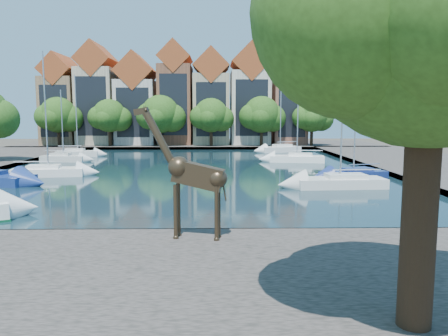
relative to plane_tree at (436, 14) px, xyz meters
name	(u,v)px	position (x,y,z in m)	size (l,w,h in m)	color
ground	(153,239)	(-7.62, 9.01, -7.67)	(160.00, 160.00, 0.00)	#38332B
water_basin	(188,170)	(-7.62, 33.01, -7.63)	(38.00, 50.00, 0.08)	black
near_quay	(117,302)	(-7.62, 2.01, -7.42)	(50.00, 14.00, 0.50)	#4C4541
far_quay	(200,145)	(-7.62, 65.01, -7.42)	(60.00, 16.00, 0.50)	#4C4541
right_quay	(439,167)	(17.38, 33.01, -7.42)	(14.00, 52.00, 0.50)	#4C4541
plane_tree	(436,14)	(0.00, 0.00, 0.00)	(8.32, 6.40, 10.62)	#332114
townhouse_west_end	(63,103)	(-30.62, 64.99, -0.31)	(5.44, 9.18, 14.93)	#846648
townhouse_west_mid	(99,98)	(-24.62, 64.99, 0.56)	(5.94, 9.18, 16.79)	#B7AA8C
townhouse_west_inner	(138,103)	(-18.12, 64.99, -0.32)	(6.43, 9.18, 15.15)	beige
townhouse_center	(176,97)	(-11.62, 64.99, 0.69)	(5.44, 9.18, 16.93)	brown
townhouse_east_inner	(211,101)	(-5.62, 64.99, 0.06)	(5.94, 9.18, 15.79)	tan
townhouse_east_mid	(250,99)	(0.88, 64.99, 0.43)	(6.43, 9.18, 16.65)	beige
townhouse_east_end	(288,105)	(7.38, 64.99, -0.56)	(5.44, 9.18, 14.43)	brown
far_tree_far_west	(59,116)	(-29.51, 59.50, -2.49)	(7.28, 5.60, 7.68)	#332114
far_tree_west	(110,117)	(-21.52, 59.50, -2.60)	(6.76, 5.20, 7.36)	#332114
far_tree_mid_west	(161,115)	(-13.51, 59.50, -2.38)	(7.80, 6.00, 8.00)	#332114
far_tree_mid_east	(212,116)	(-5.52, 59.50, -2.54)	(7.02, 5.40, 7.52)	#332114
far_tree_east	(262,116)	(2.49, 59.50, -2.43)	(7.54, 5.80, 7.84)	#332114
far_tree_far_east	(313,117)	(10.48, 59.50, -2.60)	(6.76, 5.20, 7.36)	#332114
giraffe_statue	(191,174)	(-5.83, 7.56, -4.57)	(3.70, 1.02, 5.29)	#35281A
sailboat_left_c	(48,170)	(-19.62, 28.59, -7.04)	(6.31, 2.98, 10.77)	white
sailboat_left_d	(64,157)	(-22.34, 40.34, -7.05)	(5.05, 2.09, 8.15)	silver
sailboat_left_e	(78,152)	(-22.62, 46.41, -7.00)	(5.34, 2.28, 10.33)	silver
sailboat_right_a	(340,180)	(4.38, 22.05, -7.03)	(6.66, 2.66, 10.74)	silver
sailboat_right_b	(354,173)	(6.82, 26.59, -7.09)	(5.97, 3.61, 10.74)	navy
sailboat_right_c	(297,157)	(4.38, 39.48, -7.03)	(6.32, 3.10, 10.07)	white
sailboat_right_d	(280,148)	(4.38, 52.62, -6.98)	(6.18, 3.97, 9.80)	silver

